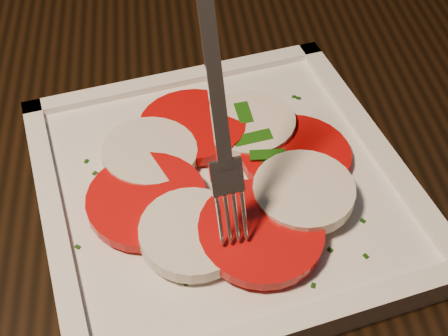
{
  "coord_description": "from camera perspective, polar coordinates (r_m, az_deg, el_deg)",
  "views": [
    {
      "loc": [
        0.14,
        -0.61,
        1.1
      ],
      "look_at": [
        0.14,
        -0.32,
        0.78
      ],
      "focal_mm": 50.0,
      "sensor_mm": 36.0,
      "label": 1
    }
  ],
  "objects": [
    {
      "name": "plate",
      "position": [
        0.45,
        0.0,
        -1.96
      ],
      "size": [
        0.32,
        0.32,
        0.01
      ],
      "primitive_type": "cube",
      "rotation": [
        0.0,
        0.0,
        0.33
      ],
      "color": "white",
      "rests_on": "table"
    },
    {
      "name": "fork",
      "position": [
        0.36,
        -1.01,
        6.94
      ],
      "size": [
        0.05,
        0.08,
        0.16
      ],
      "primitive_type": null,
      "rotation": [
        0.0,
        0.0,
        0.28
      ],
      "color": "white",
      "rests_on": "caprese_salad"
    },
    {
      "name": "ground",
      "position": [
        1.26,
        -6.62,
        -13.91
      ],
      "size": [
        6.0,
        6.0,
        0.0
      ],
      "primitive_type": "plane",
      "color": "black",
      "rests_on": "ground"
    },
    {
      "name": "caprese_salad",
      "position": [
        0.44,
        0.0,
        -0.57
      ],
      "size": [
        0.2,
        0.21,
        0.02
      ],
      "color": "red",
      "rests_on": "plate"
    },
    {
      "name": "table",
      "position": [
        0.55,
        -0.92,
        -6.77
      ],
      "size": [
        1.29,
        0.94,
        0.75
      ],
      "rotation": [
        0.0,
        0.0,
        0.12
      ],
      "color": "black",
      "rests_on": "ground"
    }
  ]
}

